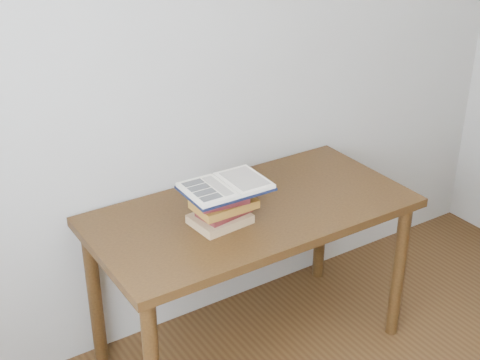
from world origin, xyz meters
TOP-DOWN VIEW (x-y plane):
  - desk at (-0.02, 1.38)m, footprint 1.37×0.69m
  - book_stack at (-0.19, 1.35)m, footprint 0.26×0.19m
  - open_book at (-0.18, 1.33)m, footprint 0.34×0.24m

SIDE VIEW (x-z plane):
  - desk at x=-0.02m, z-range 0.27..1.00m
  - book_stack at x=-0.19m, z-range 0.73..0.89m
  - open_book at x=-0.18m, z-range 0.89..0.91m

